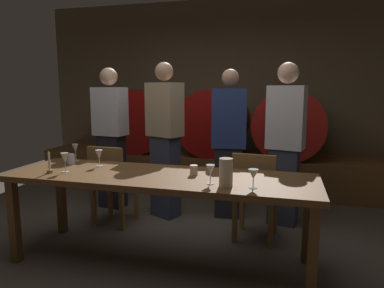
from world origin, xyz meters
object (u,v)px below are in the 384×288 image
guest_center_right (229,143)px  cup_right (194,170)px  dining_table (160,183)px  wine_barrel_left (145,120)px  pitcher (226,172)px  wine_glass_left (65,159)px  guest_far_right (285,143)px  guest_far_left (111,137)px  wine_barrel_center (215,122)px  chair_left (111,181)px  wine_glass_center (99,155)px  candle_center (50,167)px  wine_barrel_right (288,124)px  wine_glass_far_left (75,149)px  wine_glass_right (210,170)px  wine_glass_far_right (253,175)px  guest_center_left (165,139)px  cup_left (70,159)px  chair_right (255,193)px

guest_center_right → cup_right: 1.17m
dining_table → wine_barrel_left: bearing=115.1°
pitcher → cup_right: pitcher is taller
guest_center_right → pitcher: guest_center_right is taller
wine_glass_left → cup_right: 1.10m
guest_center_right → guest_far_right: size_ratio=0.97×
guest_far_left → wine_glass_left: bearing=108.7°
guest_center_right → wine_barrel_center: bearing=-76.2°
guest_far_left → chair_left: bearing=124.4°
dining_table → cup_right: size_ratio=30.99×
wine_glass_center → candle_center: bearing=-129.0°
candle_center → wine_barrel_right: bearing=53.4°
wine_glass_left → wine_glass_center: wine_glass_left is taller
wine_barrel_center → wine_glass_far_left: 2.33m
wine_glass_right → wine_glass_far_right: bearing=-5.4°
chair_left → wine_glass_left: size_ratio=5.29×
guest_center_left → guest_center_right: bearing=-143.2°
dining_table → wine_barrel_right: bearing=67.2°
guest_center_left → pitcher: (0.91, -1.26, -0.03)m
wine_barrel_center → guest_center_right: bearing=-71.1°
wine_barrel_center → cup_right: (0.31, -2.37, -0.17)m
guest_center_right → wine_glass_far_right: (0.40, -1.43, 0.01)m
wine_barrel_right → cup_left: 3.02m
cup_left → wine_barrel_center: bearing=67.6°
dining_table → wine_glass_left: bearing=-171.4°
dining_table → cup_left: bearing=169.7°
wine_barrel_left → wine_glass_left: wine_barrel_left is taller
dining_table → pitcher: bearing=-19.3°
candle_center → wine_glass_far_right: candle_center is taller
wine_glass_center → wine_glass_far_right: bearing=-13.9°
wine_barrel_right → chair_left: 2.61m
guest_far_right → wine_glass_center: (-1.64, -1.01, -0.03)m
chair_left → wine_glass_left: wine_glass_left is taller
chair_right → wine_glass_right: size_ratio=6.04×
wine_barrel_left → chair_left: wine_barrel_left is taller
pitcher → cup_left: (-1.55, 0.38, -0.06)m
guest_far_right → candle_center: guest_far_right is taller
dining_table → guest_far_left: (-1.08, 1.19, 0.19)m
chair_right → pitcher: pitcher is taller
guest_center_left → wine_glass_far_right: guest_center_left is taller
dining_table → chair_right: size_ratio=2.90×
wine_barrel_right → wine_glass_far_left: size_ratio=5.72×
wine_glass_center → pitcher: bearing=-16.3°
guest_center_left → cup_left: 1.09m
cup_left → wine_glass_center: bearing=-3.4°
guest_far_right → cup_right: size_ratio=21.14×
cup_left → pitcher: bearing=-13.8°
wine_barrel_left → cup_left: (0.18, -2.26, -0.17)m
guest_center_left → guest_center_right: size_ratio=1.04×
guest_far_right → pitcher: (-0.41, -1.37, -0.03)m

